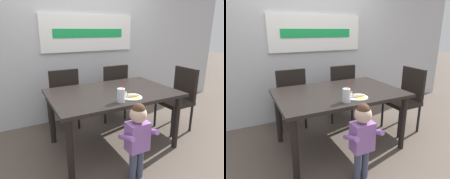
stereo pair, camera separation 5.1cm
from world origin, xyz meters
The scene contains 10 objects.
ground_plane centered at (0.00, 0.00, 0.00)m, with size 24.00×24.00×0.00m, color brown.
back_wall centered at (0.00, 1.16, 1.45)m, with size 6.40×0.17×2.90m.
dining_table centered at (0.00, 0.00, 0.67)m, with size 1.56×1.03×0.76m.
dining_chair_left centered at (-0.44, 0.76, 0.54)m, with size 0.44×0.44×0.96m.
dining_chair_right centered at (0.38, 0.72, 0.54)m, with size 0.44×0.44×0.96m.
dining_chair_far centered at (1.14, -0.02, 0.54)m, with size 0.44×0.44×0.96m.
toddler_standing centered at (-0.08, -0.68, 0.53)m, with size 0.33×0.24×0.84m.
milk_cup centered at (-0.10, -0.38, 0.83)m, with size 0.13×0.09×0.25m.
snack_plate centered at (0.08, -0.32, 0.77)m, with size 0.23×0.23×0.01m, color white.
peeled_banana centered at (0.08, -0.33, 0.79)m, with size 0.17×0.14×0.07m.
Camera 1 is at (-1.12, -2.12, 1.50)m, focal length 32.00 mm.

